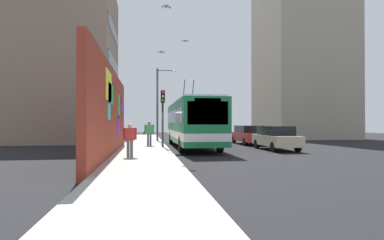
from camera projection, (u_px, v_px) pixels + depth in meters
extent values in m
plane|color=black|center=(168.00, 150.00, 20.53)|extent=(80.00, 80.00, 0.00)
cube|color=#9E9B93|center=(144.00, 149.00, 20.30)|extent=(48.00, 3.20, 0.15)
cube|color=maroon|center=(111.00, 113.00, 16.79)|extent=(15.38, 0.30, 4.66)
cube|color=#8C19D8|center=(122.00, 106.00, 22.43)|extent=(1.53, 0.02, 0.99)
cube|color=yellow|center=(109.00, 86.00, 14.54)|extent=(2.12, 0.02, 1.40)
cube|color=green|center=(111.00, 94.00, 15.33)|extent=(2.09, 0.02, 0.97)
cube|color=green|center=(119.00, 107.00, 20.03)|extent=(1.17, 0.02, 1.53)
cube|color=#33D8E5|center=(109.00, 106.00, 14.71)|extent=(0.88, 0.02, 1.24)
cube|color=#8C19D8|center=(118.00, 126.00, 19.51)|extent=(1.36, 0.02, 1.29)
cube|color=gray|center=(65.00, 63.00, 29.82)|extent=(10.41, 9.05, 15.11)
cube|color=black|center=(113.00, 96.00, 30.45)|extent=(8.84, 0.04, 1.10)
cube|color=black|center=(114.00, 64.00, 30.48)|extent=(8.84, 0.04, 1.10)
cube|color=black|center=(114.00, 32.00, 30.51)|extent=(8.84, 0.04, 1.10)
cube|color=#9E937F|center=(302.00, 47.00, 37.16)|extent=(9.21, 9.46, 21.86)
cube|color=black|center=(339.00, 102.00, 37.78)|extent=(7.83, 0.04, 1.10)
cube|color=black|center=(339.00, 75.00, 37.81)|extent=(7.83, 0.04, 1.10)
cube|color=black|center=(339.00, 49.00, 37.84)|extent=(7.83, 0.04, 1.10)
cube|color=black|center=(338.00, 23.00, 37.88)|extent=(7.83, 0.04, 1.10)
cube|color=#19723F|center=(192.00, 122.00, 22.54)|extent=(12.19, 2.61, 2.78)
cube|color=silver|center=(192.00, 102.00, 22.55)|extent=(11.71, 2.40, 0.12)
cube|color=white|center=(192.00, 134.00, 22.53)|extent=(12.21, 2.63, 0.44)
cube|color=black|center=(208.00, 113.00, 16.53)|extent=(0.04, 2.22, 1.25)
cube|color=black|center=(192.00, 117.00, 22.54)|extent=(11.22, 2.64, 0.89)
cube|color=orange|center=(208.00, 101.00, 16.55)|extent=(0.06, 1.43, 0.28)
cylinder|color=black|center=(193.00, 93.00, 24.42)|extent=(1.43, 0.06, 2.00)
cylinder|color=black|center=(184.00, 93.00, 24.32)|extent=(1.43, 0.06, 2.00)
cylinder|color=black|center=(220.00, 144.00, 18.84)|extent=(1.00, 0.28, 1.00)
cylinder|color=black|center=(181.00, 145.00, 18.49)|extent=(1.00, 0.28, 1.00)
cylinder|color=black|center=(199.00, 138.00, 26.56)|extent=(1.00, 0.28, 1.00)
cylinder|color=black|center=(171.00, 138.00, 26.21)|extent=(1.00, 0.28, 1.00)
cube|color=#C6B793|center=(276.00, 140.00, 20.42)|extent=(4.41, 1.77, 0.66)
cube|color=black|center=(275.00, 131.00, 20.51)|extent=(2.65, 1.59, 0.60)
cylinder|color=black|center=(298.00, 147.00, 19.09)|extent=(0.64, 0.22, 0.64)
cylinder|color=black|center=(274.00, 147.00, 18.86)|extent=(0.64, 0.22, 0.64)
cylinder|color=black|center=(278.00, 144.00, 21.97)|extent=(0.64, 0.22, 0.64)
cylinder|color=black|center=(257.00, 144.00, 21.74)|extent=(0.64, 0.22, 0.64)
cube|color=#B21E19|center=(249.00, 137.00, 25.87)|extent=(4.70, 1.84, 0.66)
cube|color=black|center=(248.00, 129.00, 25.97)|extent=(2.82, 1.65, 0.60)
cylinder|color=black|center=(265.00, 142.00, 24.45)|extent=(0.64, 0.22, 0.64)
cylinder|color=black|center=(245.00, 142.00, 24.21)|extent=(0.64, 0.22, 0.64)
cylinder|color=black|center=(252.00, 140.00, 27.52)|extent=(0.64, 0.22, 0.64)
cylinder|color=black|center=(234.00, 140.00, 27.28)|extent=(0.64, 0.22, 0.64)
cylinder|color=#2D3F59|center=(151.00, 140.00, 22.28)|extent=(0.14, 0.14, 0.87)
cylinder|color=#2D3F59|center=(148.00, 140.00, 22.26)|extent=(0.14, 0.14, 0.87)
cube|color=#338C4C|center=(149.00, 129.00, 22.28)|extent=(0.22, 0.51, 0.65)
cylinder|color=#338C4C|center=(154.00, 129.00, 22.32)|extent=(0.09, 0.09, 0.62)
cylinder|color=#338C4C|center=(145.00, 129.00, 22.23)|extent=(0.09, 0.09, 0.62)
sphere|color=#936B4C|center=(149.00, 123.00, 22.28)|extent=(0.23, 0.23, 0.23)
cube|color=#593319|center=(144.00, 133.00, 22.22)|extent=(0.14, 0.10, 0.24)
cylinder|color=#595960|center=(132.00, 149.00, 14.87)|extent=(0.14, 0.14, 0.80)
cylinder|color=#595960|center=(128.00, 149.00, 14.85)|extent=(0.14, 0.14, 0.80)
cube|color=#BF3333|center=(130.00, 134.00, 14.87)|extent=(0.22, 0.46, 0.60)
cylinder|color=#BF3333|center=(136.00, 134.00, 14.91)|extent=(0.09, 0.09, 0.57)
cylinder|color=#BF3333|center=(124.00, 134.00, 14.83)|extent=(0.09, 0.09, 0.57)
sphere|color=beige|center=(130.00, 126.00, 14.87)|extent=(0.22, 0.22, 0.22)
cylinder|color=#2D382D|center=(163.00, 119.00, 21.15)|extent=(0.14, 0.14, 3.88)
cube|color=black|center=(163.00, 97.00, 20.95)|extent=(0.20, 0.28, 0.84)
sphere|color=red|center=(163.00, 92.00, 20.84)|extent=(0.18, 0.18, 0.18)
sphere|color=yellow|center=(163.00, 96.00, 20.84)|extent=(0.18, 0.18, 0.18)
sphere|color=green|center=(163.00, 101.00, 20.84)|extent=(0.18, 0.18, 0.18)
cylinder|color=#4C4C51|center=(157.00, 105.00, 28.52)|extent=(0.18, 0.18, 6.66)
cylinder|color=#4C4C51|center=(166.00, 70.00, 28.66)|extent=(0.10, 1.53, 0.10)
ellipsoid|color=silver|center=(174.00, 71.00, 28.77)|extent=(0.44, 0.28, 0.20)
ellipsoid|color=gray|center=(166.00, 7.00, 16.97)|extent=(0.32, 0.14, 0.12)
cube|color=gray|center=(169.00, 7.00, 16.99)|extent=(0.20, 0.25, 0.16)
cube|color=gray|center=(163.00, 6.00, 16.95)|extent=(0.20, 0.25, 0.16)
ellipsoid|color=slate|center=(161.00, 52.00, 21.20)|extent=(0.32, 0.14, 0.12)
cube|color=slate|center=(163.00, 52.00, 21.22)|extent=(0.20, 0.24, 0.17)
cube|color=slate|center=(159.00, 52.00, 21.18)|extent=(0.20, 0.24, 0.17)
ellipsoid|color=slate|center=(185.00, 41.00, 23.81)|extent=(0.32, 0.14, 0.12)
cube|color=slate|center=(187.00, 41.00, 23.83)|extent=(0.20, 0.28, 0.09)
cube|color=slate|center=(183.00, 41.00, 23.79)|extent=(0.20, 0.28, 0.09)
cylinder|color=black|center=(183.00, 155.00, 17.25)|extent=(1.20, 1.20, 0.00)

